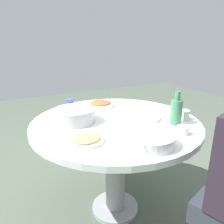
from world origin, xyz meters
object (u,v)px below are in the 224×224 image
at_px(tea_cup_far, 183,130).
at_px(soup_bowl, 150,139).
at_px(green_bottle, 176,111).
at_px(tea_cup_side, 70,102).
at_px(tea_cup_near, 184,115).
at_px(dish_noodles, 145,117).
at_px(dish_stirfry, 100,104).
at_px(round_dining_table, 116,139).
at_px(rice_bowl, 75,115).
at_px(dish_shrimp, 86,139).

bearing_deg(tea_cup_far, soup_bowl, 2.65).
bearing_deg(tea_cup_far, green_bottle, -119.29).
height_order(soup_bowl, tea_cup_side, soup_bowl).
distance_m(soup_bowl, tea_cup_near, 0.50).
bearing_deg(dish_noodles, tea_cup_far, 97.01).
xyz_separation_m(dish_stirfry, tea_cup_far, (-0.19, 0.76, 0.01)).
height_order(round_dining_table, rice_bowl, rice_bowl).
xyz_separation_m(dish_shrimp, tea_cup_side, (-0.14, -0.71, 0.01)).
bearing_deg(round_dining_table, soup_bowl, 87.34).
distance_m(green_bottle, tea_cup_side, 0.90).
distance_m(tea_cup_far, tea_cup_side, 0.98).
relative_size(dish_shrimp, tea_cup_near, 2.92).
distance_m(dish_shrimp, tea_cup_far, 0.58).
height_order(rice_bowl, dish_noodles, rice_bowl).
bearing_deg(tea_cup_side, dish_stirfry, 148.56).
xyz_separation_m(round_dining_table, rice_bowl, (0.26, -0.11, 0.19)).
xyz_separation_m(green_bottle, tea_cup_near, (-0.12, -0.04, -0.06)).
xyz_separation_m(dish_noodles, tea_cup_near, (-0.24, 0.14, 0.02)).
relative_size(rice_bowl, tea_cup_far, 3.86).
bearing_deg(round_dining_table, tea_cup_side, -71.12).
height_order(dish_shrimp, green_bottle, green_bottle).
bearing_deg(round_dining_table, dish_stirfry, -98.48).
height_order(dish_noodles, green_bottle, green_bottle).
bearing_deg(dish_shrimp, dish_noodles, -165.03).
bearing_deg(dish_stirfry, dish_shrimp, 57.57).
bearing_deg(dish_shrimp, tea_cup_side, -101.15).
xyz_separation_m(soup_bowl, tea_cup_far, (-0.26, -0.01, -0.00)).
bearing_deg(rice_bowl, dish_stirfry, -141.32).
distance_m(dish_noodles, dish_stirfry, 0.46).
distance_m(round_dining_table, tea_cup_near, 0.52).
bearing_deg(round_dining_table, rice_bowl, -22.70).
bearing_deg(dish_stirfry, tea_cup_far, 103.78).
bearing_deg(dish_shrimp, soup_bowl, 146.14).
distance_m(rice_bowl, tea_cup_side, 0.40).
bearing_deg(soup_bowl, dish_stirfry, -95.41).
relative_size(round_dining_table, dish_stirfry, 5.04).
xyz_separation_m(dish_shrimp, tea_cup_far, (-0.55, 0.18, 0.01)).
bearing_deg(dish_shrimp, round_dining_table, -145.63).
bearing_deg(dish_shrimp, tea_cup_near, 179.86).
relative_size(rice_bowl, dish_noodles, 1.35).
xyz_separation_m(dish_shrimp, green_bottle, (-0.63, 0.04, 0.07)).
xyz_separation_m(round_dining_table, soup_bowl, (0.02, 0.41, 0.17)).
xyz_separation_m(soup_bowl, dish_noodles, (-0.22, -0.33, -0.01)).
bearing_deg(dish_stirfry, round_dining_table, 81.52).
bearing_deg(tea_cup_near, round_dining_table, -25.92).
bearing_deg(soup_bowl, dish_noodles, -123.42).
height_order(tea_cup_near, tea_cup_side, tea_cup_near).
bearing_deg(dish_stirfry, tea_cup_near, 123.92).
height_order(rice_bowl, tea_cup_side, rice_bowl).
bearing_deg(tea_cup_near, rice_bowl, -24.74).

